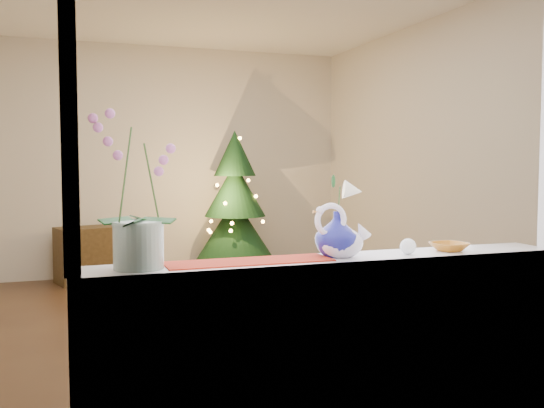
% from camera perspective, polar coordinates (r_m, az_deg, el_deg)
% --- Properties ---
extents(ground, '(5.00, 5.00, 0.00)m').
position_cam_1_polar(ground, '(5.06, -6.04, -11.36)').
color(ground, '#342015').
rests_on(ground, ground).
extents(wall_back, '(4.50, 0.10, 2.70)m').
position_cam_1_polar(wall_back, '(7.33, -10.64, 4.02)').
color(wall_back, beige).
rests_on(wall_back, ground).
extents(wall_front, '(4.50, 0.10, 2.70)m').
position_cam_1_polar(wall_front, '(2.51, 7.06, 4.29)').
color(wall_front, beige).
rests_on(wall_front, ground).
extents(wall_right, '(0.10, 5.00, 2.70)m').
position_cam_1_polar(wall_right, '(5.82, 16.00, 3.96)').
color(wall_right, beige).
rests_on(wall_right, ground).
extents(window_apron, '(2.20, 0.08, 0.88)m').
position_cam_1_polar(window_apron, '(2.70, 6.49, -15.41)').
color(window_apron, white).
rests_on(window_apron, ground).
extents(windowsill, '(2.20, 0.26, 0.04)m').
position_cam_1_polar(windowsill, '(2.66, 5.72, -5.44)').
color(windowsill, white).
rests_on(windowsill, window_apron).
extents(window_frame, '(2.22, 0.06, 1.60)m').
position_cam_1_polar(window_frame, '(2.56, 6.82, 12.14)').
color(window_frame, white).
rests_on(window_frame, windowsill).
extents(runner, '(0.70, 0.20, 0.01)m').
position_cam_1_polar(runner, '(2.52, -2.15, -5.42)').
color(runner, maroon).
rests_on(runner, windowsill).
extents(orchid_pot, '(0.27, 0.27, 0.62)m').
position_cam_1_polar(orchid_pot, '(2.39, -12.54, 1.33)').
color(orchid_pot, silver).
rests_on(orchid_pot, windowsill).
extents(swan, '(0.29, 0.19, 0.23)m').
position_cam_1_polar(swan, '(2.65, 6.62, -2.61)').
color(swan, white).
rests_on(swan, windowsill).
extents(blue_vase, '(0.28, 0.28, 0.23)m').
position_cam_1_polar(blue_vase, '(2.67, 6.12, -2.51)').
color(blue_vase, navy).
rests_on(blue_vase, windowsill).
extents(lily, '(0.13, 0.07, 0.17)m').
position_cam_1_polar(lily, '(2.65, 6.15, 1.81)').
color(lily, white).
rests_on(lily, blue_vase).
extents(paperweight, '(0.08, 0.08, 0.07)m').
position_cam_1_polar(paperweight, '(2.79, 12.68, -3.92)').
color(paperweight, white).
rests_on(paperweight, windowsill).
extents(amber_dish, '(0.16, 0.16, 0.04)m').
position_cam_1_polar(amber_dish, '(2.95, 16.34, -3.93)').
color(amber_dish, '#AB6419').
rests_on(amber_dish, windowsill).
extents(xmas_tree, '(1.09, 1.09, 1.70)m').
position_cam_1_polar(xmas_tree, '(6.98, -3.50, -0.03)').
color(xmas_tree, black).
rests_on(xmas_tree, ground).
extents(side_table, '(0.91, 0.62, 0.62)m').
position_cam_1_polar(side_table, '(7.06, -16.26, -4.55)').
color(side_table, black).
rests_on(side_table, ground).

